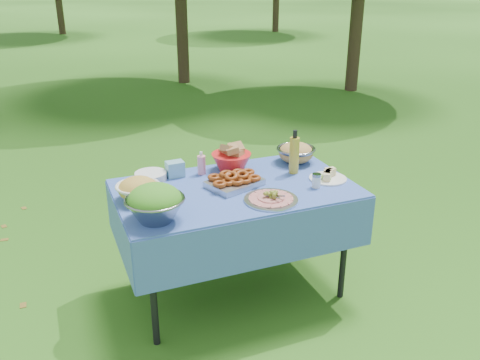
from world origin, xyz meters
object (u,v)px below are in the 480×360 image
object	(u,v)px
charcuterie_platter	(271,195)
plate_stack	(151,176)
salad_bowl	(155,203)
bread_bowl	(231,157)
pasta_bowl_steel	(296,152)
picnic_table	(236,241)
oil_bottle	(294,152)

from	to	relation	value
charcuterie_platter	plate_stack	bearing A→B (deg)	135.10
salad_bowl	bread_bowl	bearing A→B (deg)	40.38
bread_bowl	pasta_bowl_steel	bearing A→B (deg)	-2.91
pasta_bowl_steel	charcuterie_platter	distance (m)	0.68
plate_stack	charcuterie_platter	bearing A→B (deg)	-44.90
pasta_bowl_steel	charcuterie_platter	size ratio (longest dim) A/B	0.83
picnic_table	salad_bowl	xyz separation A→B (m)	(-0.56, -0.26, 0.48)
bread_bowl	salad_bowl	bearing A→B (deg)	-139.62
picnic_table	plate_stack	bearing A→B (deg)	145.35
salad_bowl	oil_bottle	xyz separation A→B (m)	(1.01, 0.35, 0.04)
salad_bowl	plate_stack	world-z (taller)	salad_bowl
pasta_bowl_steel	charcuterie_platter	bearing A→B (deg)	-129.81
bread_bowl	charcuterie_platter	world-z (taller)	bread_bowl
picnic_table	oil_bottle	world-z (taller)	oil_bottle
plate_stack	pasta_bowl_steel	xyz separation A→B (m)	(1.02, -0.06, 0.05)
picnic_table	bread_bowl	xyz separation A→B (m)	(0.08, 0.29, 0.47)
bread_bowl	plate_stack	bearing A→B (deg)	176.71
oil_bottle	salad_bowl	bearing A→B (deg)	-160.98
plate_stack	bread_bowl	world-z (taller)	bread_bowl
picnic_table	oil_bottle	size ratio (longest dim) A/B	4.98
plate_stack	oil_bottle	xyz separation A→B (m)	(0.91, -0.23, 0.12)
picnic_table	oil_bottle	xyz separation A→B (m)	(0.45, 0.09, 0.53)
picnic_table	plate_stack	size ratio (longest dim) A/B	7.15
pasta_bowl_steel	oil_bottle	size ratio (longest dim) A/B	0.90
plate_stack	bread_bowl	size ratio (longest dim) A/B	0.77
salad_bowl	pasta_bowl_steel	distance (m)	1.24
picnic_table	salad_bowl	distance (m)	0.79
bread_bowl	picnic_table	bearing A→B (deg)	-106.18
plate_stack	oil_bottle	size ratio (longest dim) A/B	0.70
salad_bowl	charcuterie_platter	size ratio (longest dim) A/B	0.99
salad_bowl	plate_stack	bearing A→B (deg)	80.01
charcuterie_platter	picnic_table	bearing A→B (deg)	114.82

